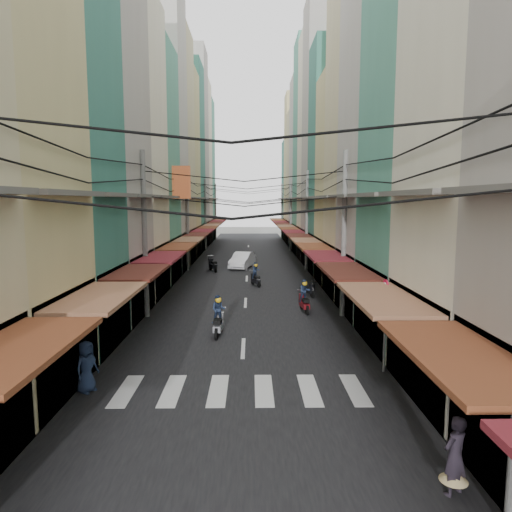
{
  "coord_description": "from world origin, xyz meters",
  "views": [
    {
      "loc": [
        0.31,
        -19.35,
        5.8
      ],
      "look_at": [
        0.59,
        5.48,
        2.75
      ],
      "focal_mm": 32.0,
      "sensor_mm": 36.0,
      "label": 1
    }
  ],
  "objects": [
    {
      "name": "ground",
      "position": [
        0.0,
        0.0,
        0.0
      ],
      "size": [
        160.0,
        160.0,
        0.0
      ],
      "primitive_type": "plane",
      "color": "slate",
      "rests_on": "ground"
    },
    {
      "name": "utility_poles",
      "position": [
        0.0,
        15.01,
        6.59
      ],
      "size": [
        10.2,
        66.13,
        8.2
      ],
      "color": "gray",
      "rests_on": "ground"
    },
    {
      "name": "moving_scooters",
      "position": [
        0.52,
        7.05,
        0.51
      ],
      "size": [
        6.93,
        19.66,
        1.75
      ],
      "color": "black",
      "rests_on": "ground"
    },
    {
      "name": "sidewalk_left",
      "position": [
        -6.5,
        20.0,
        0.03
      ],
      "size": [
        3.0,
        80.0,
        0.06
      ],
      "primitive_type": "cube",
      "color": "gray",
      "rests_on": "ground"
    },
    {
      "name": "white_car",
      "position": [
        -0.42,
        19.42,
        0.0
      ],
      "size": [
        5.1,
        2.96,
        1.69
      ],
      "primitive_type": "imported",
      "rotation": [
        0.0,
        0.0,
        -0.24
      ],
      "color": "silver",
      "rests_on": "ground"
    },
    {
      "name": "parked_scooters",
      "position": [
        4.29,
        -4.11,
        0.48
      ],
      "size": [
        12.61,
        12.81,
        1.0
      ],
      "color": "black",
      "rests_on": "ground"
    },
    {
      "name": "building_row_right",
      "position": [
        7.92,
        16.45,
        9.41
      ],
      "size": [
        7.8,
        68.98,
        22.59
      ],
      "color": "#387B6B",
      "rests_on": "ground"
    },
    {
      "name": "sidewalk_right",
      "position": [
        6.5,
        20.0,
        0.03
      ],
      "size": [
        3.0,
        80.0,
        0.06
      ],
      "primitive_type": "cube",
      "color": "gray",
      "rests_on": "ground"
    },
    {
      "name": "traffic_sign",
      "position": [
        4.78,
        -4.54,
        2.36
      ],
      "size": [
        0.1,
        0.7,
        3.2
      ],
      "color": "gray",
      "rests_on": "ground"
    },
    {
      "name": "pedestrians",
      "position": [
        -4.38,
        1.87,
        0.99
      ],
      "size": [
        11.89,
        26.76,
        2.18
      ],
      "color": "#251E29",
      "rests_on": "ground"
    },
    {
      "name": "road",
      "position": [
        0.0,
        20.0,
        0.01
      ],
      "size": [
        10.0,
        80.0,
        0.02
      ],
      "primitive_type": "cube",
      "color": "black",
      "rests_on": "ground"
    },
    {
      "name": "market_umbrella",
      "position": [
        5.71,
        -2.19,
        2.08
      ],
      "size": [
        2.24,
        2.24,
        2.36
      ],
      "color": "#B2B2B7",
      "rests_on": "ground"
    },
    {
      "name": "bicycle",
      "position": [
        6.92,
        -3.0,
        0.0
      ],
      "size": [
        1.86,
        1.19,
        1.2
      ],
      "primitive_type": "imported",
      "rotation": [
        0.0,
        0.0,
        1.9
      ],
      "color": "black",
      "rests_on": "ground"
    },
    {
      "name": "building_row_left",
      "position": [
        -7.92,
        16.56,
        9.78
      ],
      "size": [
        7.8,
        67.67,
        23.7
      ],
      "color": "beige",
      "rests_on": "ground"
    },
    {
      "name": "crosswalk",
      "position": [
        -0.0,
        -6.0,
        0.03
      ],
      "size": [
        7.55,
        2.4,
        0.01
      ],
      "color": "silver",
      "rests_on": "ground"
    }
  ]
}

